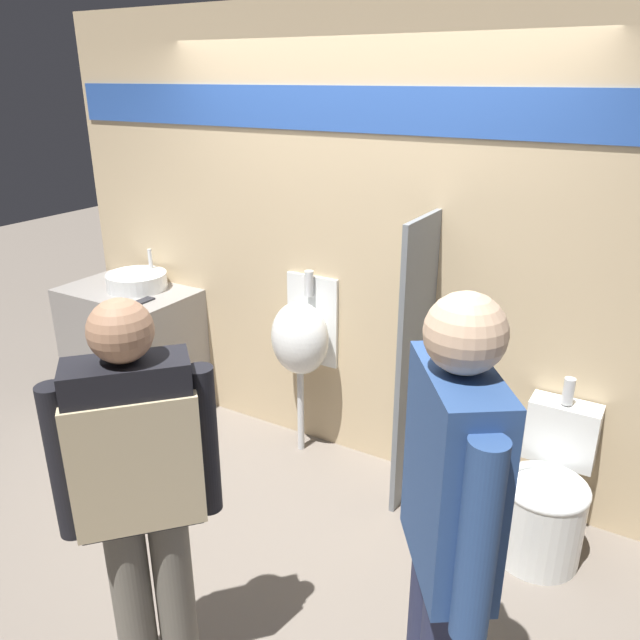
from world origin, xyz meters
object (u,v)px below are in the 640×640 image
cell_phone (144,301)px  person_in_vest (140,482)px  urinal_near_counter (301,338)px  sink_basin (137,281)px  person_with_lanyard (447,534)px  toilet (545,502)px

cell_phone → person_in_vest: 2.10m
cell_phone → urinal_near_counter: (1.07, 0.25, -0.12)m
cell_phone → urinal_near_counter: bearing=13.0°
person_in_vest → urinal_near_counter: bearing=56.4°
sink_basin → person_with_lanyard: bearing=-26.5°
urinal_near_counter → toilet: (1.57, -0.18, -0.49)m
sink_basin → cell_phone: bearing=-36.1°
toilet → person_with_lanyard: 1.44m
cell_phone → toilet: bearing=1.4°
person_with_lanyard → toilet: bearing=-39.8°
urinal_near_counter → person_in_vest: 1.78m
sink_basin → cell_phone: sink_basin is taller
sink_basin → person_in_vest: 2.38m
urinal_near_counter → toilet: urinal_near_counter is taller
person_in_vest → person_with_lanyard: size_ratio=0.93×
cell_phone → toilet: size_ratio=0.16×
sink_basin → toilet: (2.87, -0.10, -0.67)m
toilet → sink_basin: bearing=177.9°
urinal_near_counter → person_in_vest: (0.41, -1.72, 0.16)m
cell_phone → person_in_vest: bearing=-44.9°
sink_basin → toilet: size_ratio=0.46×
cell_phone → urinal_near_counter: 1.11m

